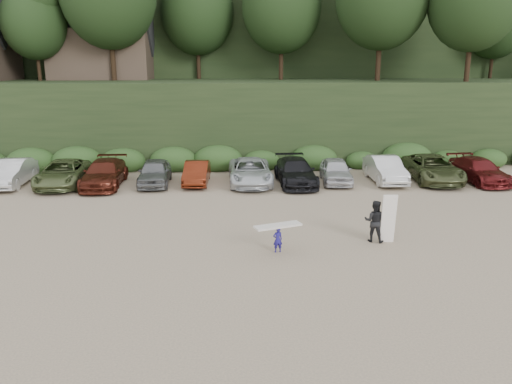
{
  "coord_description": "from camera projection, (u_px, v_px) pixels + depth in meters",
  "views": [
    {
      "loc": [
        -1.41,
        -20.44,
        7.44
      ],
      "look_at": [
        -0.18,
        3.0,
        1.3
      ],
      "focal_mm": 35.0,
      "sensor_mm": 36.0,
      "label": 1
    }
  ],
  "objects": [
    {
      "name": "child_surfer",
      "position": [
        278.0,
        234.0,
        19.92
      ],
      "size": [
        2.0,
        1.17,
        1.16
      ],
      "color": "navy",
      "rests_on": "ground"
    },
    {
      "name": "adult_surfer",
      "position": [
        376.0,
        221.0,
        21.08
      ],
      "size": [
        1.36,
        0.97,
        2.13
      ],
      "color": "black",
      "rests_on": "ground"
    },
    {
      "name": "ground",
      "position": [
        264.0,
        238.0,
        21.7
      ],
      "size": [
        120.0,
        120.0,
        0.0
      ],
      "primitive_type": "plane",
      "color": "tan",
      "rests_on": "ground"
    },
    {
      "name": "hillside_backdrop",
      "position": [
        239.0,
        25.0,
        53.55
      ],
      "size": [
        90.0,
        41.5,
        28.0
      ],
      "color": "black",
      "rests_on": "ground"
    },
    {
      "name": "parked_cars",
      "position": [
        234.0,
        172.0,
        31.16
      ],
      "size": [
        34.46,
        6.2,
        1.65
      ],
      "color": "#AAA9AE",
      "rests_on": "ground"
    }
  ]
}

